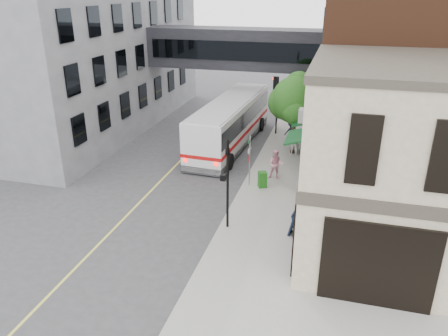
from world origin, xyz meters
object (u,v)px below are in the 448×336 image
Objects in this scene: pedestrian_b at (276,164)px; newspaper_box at (262,179)px; bus at (230,121)px; pedestrian_c at (292,132)px; sandwich_board at (294,223)px; pedestrian_a at (295,142)px.

pedestrian_b is 1.93× the size of newspaper_box.
newspaper_box is at bearing -116.24° from pedestrian_b.
pedestrian_c is (4.38, 1.10, -0.87)m from bus.
bus reaches higher than sandwich_board.
sandwich_board is (1.74, -12.81, -0.28)m from pedestrian_c.
sandwich_board is at bearing -82.54° from pedestrian_a.
bus is 4.60m from pedestrian_c.
pedestrian_c is (0.11, 6.66, -0.08)m from pedestrian_b.
pedestrian_a is 0.99× the size of pedestrian_b.
pedestrian_a is (4.88, -1.19, -0.80)m from bus.
pedestrian_b is at bearing 115.46° from sandwich_board.
bus reaches higher than pedestrian_a.
pedestrian_a is 1.08× the size of pedestrian_c.
pedestrian_b reaches higher than pedestrian_c.
sandwich_board is (2.40, -4.75, 0.09)m from newspaper_box.
pedestrian_a is 10.59m from sandwich_board.
pedestrian_b reaches higher than newspaper_box.
bus is 13.11× the size of newspaper_box.
pedestrian_c is 8.09m from newspaper_box.
sandwich_board is at bearing -78.14° from pedestrian_b.
pedestrian_a reaches higher than newspaper_box.
pedestrian_a is at bearing 105.43° from sandwich_board.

